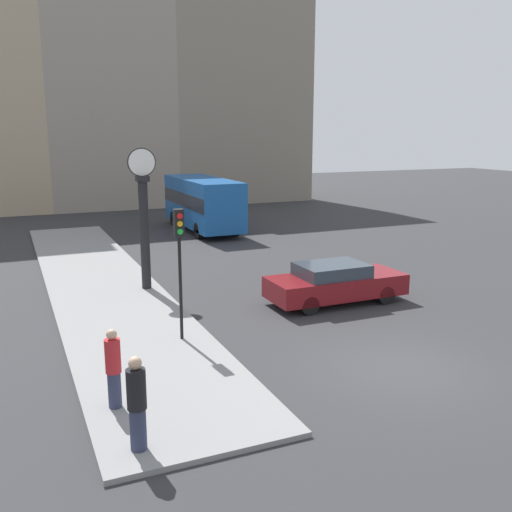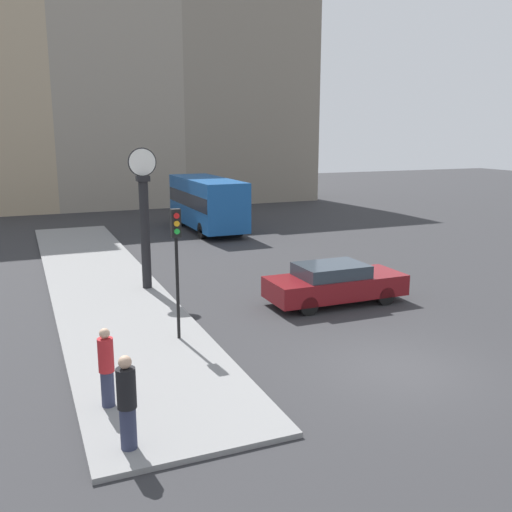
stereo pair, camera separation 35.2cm
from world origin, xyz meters
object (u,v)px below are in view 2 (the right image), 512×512
at_px(sedan_car, 335,283).
at_px(pedestrian_red_top, 106,367).
at_px(traffic_light_near, 176,247).
at_px(pedestrian_black_jacket, 127,402).
at_px(bus_distant, 207,201).
at_px(street_clock, 145,220).

relative_size(sedan_car, pedestrian_red_top, 2.77).
height_order(traffic_light_near, pedestrian_black_jacket, traffic_light_near).
distance_m(sedan_car, pedestrian_red_top, 9.61).
bearing_deg(bus_distant, sedan_car, -91.84).
relative_size(bus_distant, traffic_light_near, 2.17).
xyz_separation_m(street_clock, pedestrian_black_jacket, (-2.63, -10.71, -1.60)).
height_order(sedan_car, bus_distant, bus_distant).
height_order(sedan_car, pedestrian_black_jacket, pedestrian_black_jacket).
bearing_deg(pedestrian_red_top, sedan_car, 30.36).
height_order(bus_distant, pedestrian_red_top, bus_distant).
bearing_deg(street_clock, pedestrian_red_top, -107.05).
distance_m(bus_distant, traffic_light_near, 18.32).
xyz_separation_m(bus_distant, pedestrian_black_jacket, (-8.69, -22.30, -0.72)).
bearing_deg(bus_distant, street_clock, -117.60).
xyz_separation_m(traffic_light_near, pedestrian_red_top, (-2.42, -3.33, -1.74)).
relative_size(sedan_car, traffic_light_near, 1.31).
bearing_deg(sedan_car, pedestrian_red_top, -149.64).
bearing_deg(pedestrian_black_jacket, traffic_light_near, 65.68).
bearing_deg(pedestrian_red_top, traffic_light_near, 53.98).
relative_size(pedestrian_black_jacket, pedestrian_red_top, 1.04).
distance_m(sedan_car, pedestrian_black_jacket, 10.56).
xyz_separation_m(sedan_car, pedestrian_red_top, (-8.29, -4.85, 0.27)).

